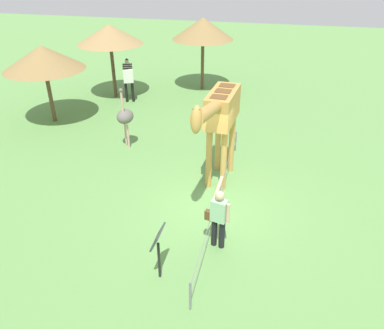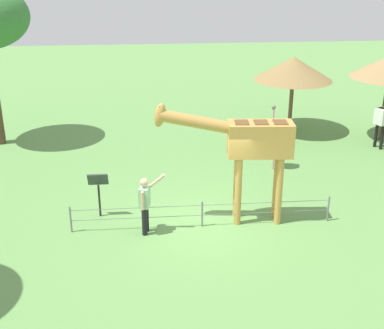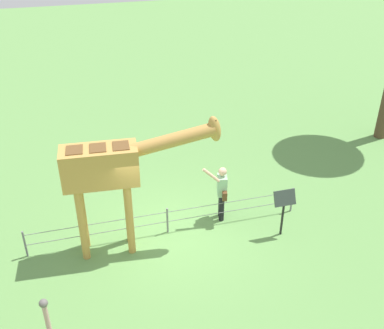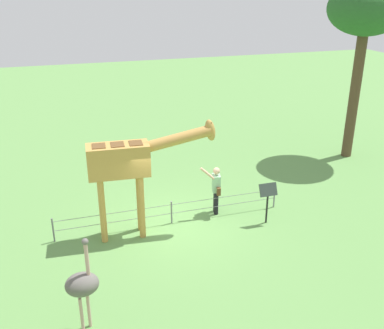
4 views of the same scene
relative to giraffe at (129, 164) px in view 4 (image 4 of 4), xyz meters
name	(u,v)px [view 4 (image 4 of 4)]	position (x,y,z in m)	size (l,w,h in m)	color
ground_plane	(173,225)	(1.25, 0.15, -2.25)	(60.00, 60.00, 0.00)	#60934C
giraffe	(129,164)	(0.00, 0.00, 0.00)	(3.69, 0.82, 3.39)	#C69347
visitor	(216,188)	(2.77, 0.47, -1.35)	(0.73, 0.59, 1.68)	black
ostrich	(82,285)	(-1.67, -3.58, -1.07)	(0.70, 0.56, 2.25)	#CC9E93
tree_northeast	(366,13)	(9.90, 3.58, 3.58)	(2.95, 2.95, 7.02)	brown
info_sign	(268,195)	(4.06, -0.59, -1.30)	(0.56, 0.21, 1.32)	black
wire_fence	(172,211)	(1.25, 0.27, -1.84)	(7.05, 0.05, 0.75)	slate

